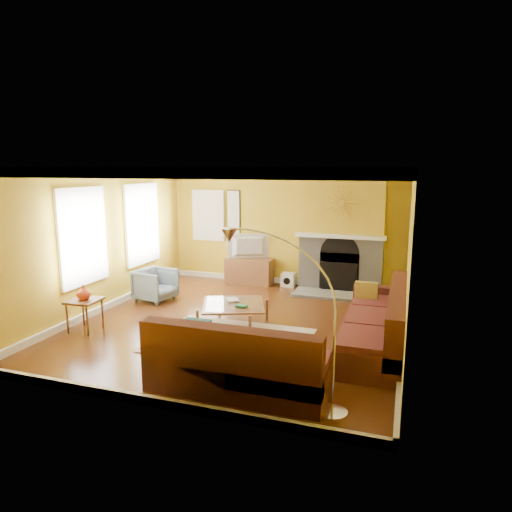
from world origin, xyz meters
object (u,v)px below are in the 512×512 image
(sectional_sofa, at_px, (298,321))
(side_table, at_px, (85,315))
(coffee_table, at_px, (233,315))
(media_console, at_px, (249,271))
(armchair, at_px, (156,285))
(arc_lamp, at_px, (285,323))

(sectional_sofa, xyz_separation_m, side_table, (-3.56, -0.36, -0.18))
(sectional_sofa, height_order, coffee_table, sectional_sofa)
(coffee_table, relative_size, media_console, 0.94)
(sectional_sofa, distance_m, armchair, 3.73)
(armchair, distance_m, side_table, 1.96)
(coffee_table, distance_m, arc_lamp, 2.94)
(sectional_sofa, height_order, side_table, sectional_sofa)
(sectional_sofa, bearing_deg, media_console, 119.70)
(media_console, bearing_deg, coffee_table, -76.11)
(coffee_table, relative_size, arc_lamp, 0.50)
(coffee_table, bearing_deg, sectional_sofa, -26.59)
(media_console, xyz_separation_m, side_table, (-1.56, -3.87, -0.03))
(sectional_sofa, distance_m, arc_lamp, 1.83)
(coffee_table, distance_m, armchair, 2.29)
(armchair, height_order, side_table, armchair)
(armchair, bearing_deg, arc_lamp, -122.67)
(arc_lamp, bearing_deg, coffee_table, 122.90)
(sectional_sofa, height_order, arc_lamp, arc_lamp)
(armchair, bearing_deg, sectional_sofa, -105.37)
(media_console, distance_m, armchair, 2.36)
(sectional_sofa, relative_size, arc_lamp, 1.87)
(media_console, bearing_deg, armchair, -125.48)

